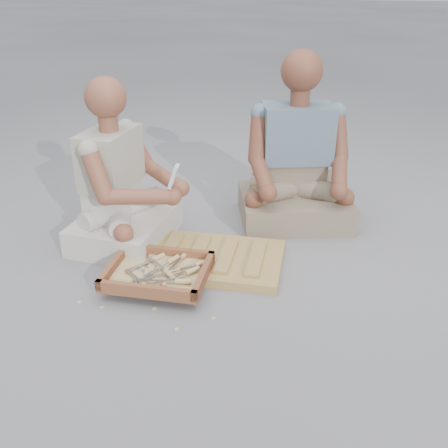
% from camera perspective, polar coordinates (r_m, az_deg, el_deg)
% --- Properties ---
extents(ground, '(60.00, 60.00, 0.00)m').
position_cam_1_polar(ground, '(2.24, -0.82, -7.86)').
color(ground, gray).
rests_on(ground, ground).
extents(carved_panel, '(0.67, 0.45, 0.04)m').
position_cam_1_polar(carved_panel, '(2.45, -1.23, -4.03)').
color(carved_panel, olive).
rests_on(carved_panel, ground).
extents(tool_tray, '(0.45, 0.36, 0.06)m').
position_cam_1_polar(tool_tray, '(2.28, -7.54, -5.56)').
color(tool_tray, brown).
rests_on(tool_tray, carved_panel).
extents(chisel_0, '(0.10, 0.21, 0.02)m').
position_cam_1_polar(chisel_0, '(2.29, -7.45, -5.14)').
color(chisel_0, silver).
rests_on(chisel_0, tool_tray).
extents(chisel_1, '(0.18, 0.16, 0.02)m').
position_cam_1_polar(chisel_1, '(2.29, -3.04, -4.64)').
color(chisel_1, silver).
rests_on(chisel_1, tool_tray).
extents(chisel_2, '(0.22, 0.05, 0.02)m').
position_cam_1_polar(chisel_2, '(2.18, -5.24, -6.53)').
color(chisel_2, silver).
rests_on(chisel_2, tool_tray).
extents(chisel_3, '(0.17, 0.16, 0.02)m').
position_cam_1_polar(chisel_3, '(2.25, -6.55, -5.48)').
color(chisel_3, silver).
rests_on(chisel_3, tool_tray).
extents(chisel_4, '(0.18, 0.16, 0.02)m').
position_cam_1_polar(chisel_4, '(2.17, -9.08, -6.97)').
color(chisel_4, silver).
rests_on(chisel_4, tool_tray).
extents(chisel_5, '(0.11, 0.21, 0.02)m').
position_cam_1_polar(chisel_5, '(2.33, -6.22, -4.26)').
color(chisel_5, silver).
rests_on(chisel_5, tool_tray).
extents(chisel_6, '(0.09, 0.21, 0.02)m').
position_cam_1_polar(chisel_6, '(2.29, -8.85, -5.40)').
color(chisel_6, silver).
rests_on(chisel_6, tool_tray).
extents(chisel_7, '(0.16, 0.18, 0.02)m').
position_cam_1_polar(chisel_7, '(2.24, -4.10, -5.50)').
color(chisel_7, silver).
rests_on(chisel_7, tool_tray).
extents(chisel_8, '(0.19, 0.14, 0.02)m').
position_cam_1_polar(chisel_8, '(2.22, -7.61, -6.43)').
color(chisel_8, silver).
rests_on(chisel_8, tool_tray).
extents(chisel_9, '(0.06, 0.22, 0.02)m').
position_cam_1_polar(chisel_9, '(2.37, -4.69, -3.68)').
color(chisel_9, silver).
rests_on(chisel_9, tool_tray).
extents(chisel_10, '(0.14, 0.19, 0.02)m').
position_cam_1_polar(chisel_10, '(2.37, -8.00, -3.99)').
color(chisel_10, silver).
rests_on(chisel_10, tool_tray).
extents(chisel_11, '(0.19, 0.14, 0.02)m').
position_cam_1_polar(chisel_11, '(2.25, -6.41, -5.63)').
color(chisel_11, silver).
rests_on(chisel_11, tool_tray).
extents(wood_chip_0, '(0.02, 0.02, 0.00)m').
position_cam_1_polar(wood_chip_0, '(2.51, -3.54, -3.73)').
color(wood_chip_0, tan).
rests_on(wood_chip_0, ground).
extents(wood_chip_1, '(0.02, 0.02, 0.00)m').
position_cam_1_polar(wood_chip_1, '(2.37, 0.44, -5.78)').
color(wood_chip_1, tan).
rests_on(wood_chip_1, ground).
extents(wood_chip_2, '(0.02, 0.02, 0.00)m').
position_cam_1_polar(wood_chip_2, '(2.16, -7.97, -9.56)').
color(wood_chip_2, tan).
rests_on(wood_chip_2, ground).
extents(wood_chip_3, '(0.02, 0.02, 0.00)m').
position_cam_1_polar(wood_chip_3, '(2.54, -3.14, -3.39)').
color(wood_chip_3, tan).
rests_on(wood_chip_3, ground).
extents(wood_chip_4, '(0.02, 0.02, 0.00)m').
position_cam_1_polar(wood_chip_4, '(2.47, -3.67, -4.37)').
color(wood_chip_4, tan).
rests_on(wood_chip_4, ground).
extents(wood_chip_5, '(0.02, 0.02, 0.00)m').
position_cam_1_polar(wood_chip_5, '(2.27, -10.87, -7.84)').
color(wood_chip_5, tan).
rests_on(wood_chip_5, ground).
extents(wood_chip_6, '(0.02, 0.02, 0.00)m').
position_cam_1_polar(wood_chip_6, '(2.41, -11.56, -5.68)').
color(wood_chip_6, tan).
rests_on(wood_chip_6, ground).
extents(wood_chip_7, '(0.02, 0.02, 0.00)m').
position_cam_1_polar(wood_chip_7, '(2.04, -5.45, -11.89)').
color(wood_chip_7, tan).
rests_on(wood_chip_7, ground).
extents(wood_chip_8, '(0.02, 0.02, 0.00)m').
position_cam_1_polar(wood_chip_8, '(2.21, -13.82, -9.25)').
color(wood_chip_8, tan).
rests_on(wood_chip_8, ground).
extents(wood_chip_9, '(0.02, 0.02, 0.00)m').
position_cam_1_polar(wood_chip_9, '(2.09, -1.23, -10.72)').
color(wood_chip_9, tan).
rests_on(wood_chip_9, ground).
extents(wood_chip_10, '(0.02, 0.02, 0.00)m').
position_cam_1_polar(wood_chip_10, '(2.53, -11.35, -4.04)').
color(wood_chip_10, tan).
rests_on(wood_chip_10, ground).
extents(wood_chip_11, '(0.02, 0.02, 0.00)m').
position_cam_1_polar(wood_chip_11, '(2.27, -16.23, -8.59)').
color(wood_chip_11, tan).
rests_on(wood_chip_11, ground).
extents(wood_chip_12, '(0.02, 0.02, 0.00)m').
position_cam_1_polar(wood_chip_12, '(2.52, -3.99, -3.68)').
color(wood_chip_12, tan).
rests_on(wood_chip_12, ground).
extents(wood_chip_13, '(0.02, 0.02, 0.00)m').
position_cam_1_polar(wood_chip_13, '(2.60, -6.73, -2.75)').
color(wood_chip_13, tan).
rests_on(wood_chip_13, ground).
extents(wood_chip_14, '(0.02, 0.02, 0.00)m').
position_cam_1_polar(wood_chip_14, '(2.48, 2.32, -4.19)').
color(wood_chip_14, tan).
rests_on(wood_chip_14, ground).
extents(craftsman, '(0.59, 0.58, 0.85)m').
position_cam_1_polar(craftsman, '(2.60, -11.68, 3.91)').
color(craftsman, beige).
rests_on(craftsman, ground).
extents(companion, '(0.71, 0.62, 0.94)m').
position_cam_1_polar(companion, '(2.81, 8.26, 6.38)').
color(companion, gray).
rests_on(companion, ground).
extents(mobile_phone, '(0.06, 0.05, 0.12)m').
position_cam_1_polar(mobile_phone, '(2.38, -5.79, 5.44)').
color(mobile_phone, silver).
rests_on(mobile_phone, craftsman).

